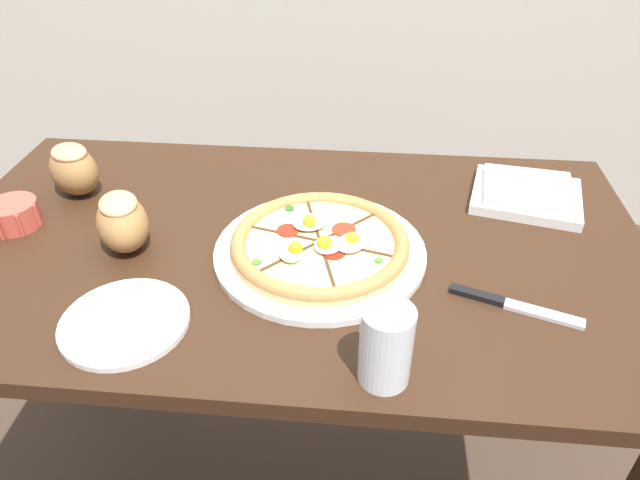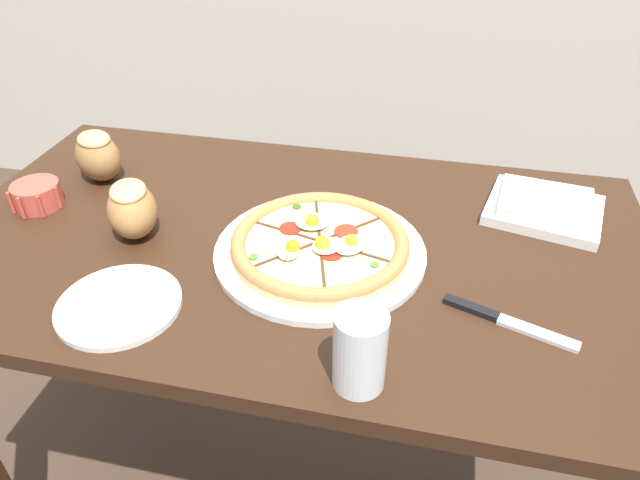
# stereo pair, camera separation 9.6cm
# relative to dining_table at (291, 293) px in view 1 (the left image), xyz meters

# --- Properties ---
(dining_table) EXTENTS (1.27, 0.72, 0.78)m
(dining_table) POSITION_rel_dining_table_xyz_m (0.00, 0.00, 0.00)
(dining_table) COLOR #331E11
(dining_table) RESTS_ON ground_plane
(pizza) EXTENTS (0.36, 0.36, 0.06)m
(pizza) POSITION_rel_dining_table_xyz_m (0.06, -0.04, 0.14)
(pizza) COLOR white
(pizza) RESTS_ON dining_table
(ramekin_bowl) EXTENTS (0.10, 0.10, 0.05)m
(ramekin_bowl) POSITION_rel_dining_table_xyz_m (-0.51, -0.00, 0.15)
(ramekin_bowl) COLOR #C64C3D
(ramekin_bowl) RESTS_ON dining_table
(napkin_folded) EXTENTS (0.24, 0.21, 0.04)m
(napkin_folded) POSITION_rel_dining_table_xyz_m (0.44, 0.18, 0.14)
(napkin_folded) COLOR silver
(napkin_folded) RESTS_ON dining_table
(bread_piece_near) EXTENTS (0.13, 0.14, 0.10)m
(bread_piece_near) POSITION_rel_dining_table_xyz_m (-0.28, -0.05, 0.18)
(bread_piece_near) COLOR #A3703D
(bread_piece_near) RESTS_ON dining_table
(bread_piece_mid) EXTENTS (0.14, 0.14, 0.10)m
(bread_piece_mid) POSITION_rel_dining_table_xyz_m (-0.44, 0.13, 0.18)
(bread_piece_mid) COLOR olive
(bread_piece_mid) RESTS_ON dining_table
(knife_main) EXTENTS (0.20, 0.08, 0.01)m
(knife_main) POSITION_rel_dining_table_xyz_m (0.37, -0.14, 0.13)
(knife_main) COLOR silver
(knife_main) RESTS_ON dining_table
(water_glass) EXTENTS (0.07, 0.07, 0.12)m
(water_glass) POSITION_rel_dining_table_xyz_m (0.17, -0.30, 0.18)
(water_glass) COLOR white
(water_glass) RESTS_ON dining_table
(side_saucer) EXTENTS (0.19, 0.19, 0.01)m
(side_saucer) POSITION_rel_dining_table_xyz_m (-0.21, -0.23, 0.13)
(side_saucer) COLOR white
(side_saucer) RESTS_ON dining_table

